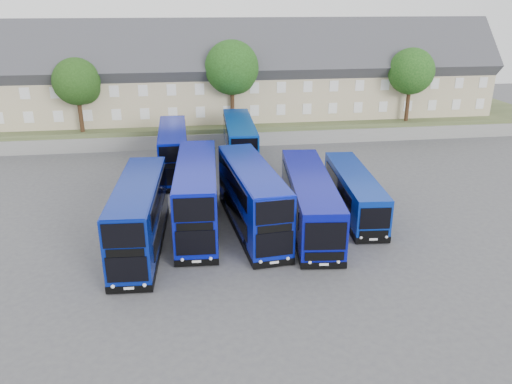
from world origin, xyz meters
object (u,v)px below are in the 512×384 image
at_px(tree_west, 78,83).
at_px(tree_far, 433,62).
at_px(dd_front_mid, 197,196).
at_px(coach_east_a, 309,201).
at_px(tree_east, 412,73).
at_px(tree_mid, 233,70).
at_px(dd_front_left, 140,217).

xyz_separation_m(tree_west, tree_far, (42.00, 7.00, 0.68)).
distance_m(dd_front_mid, coach_east_a, 7.91).
xyz_separation_m(tree_east, tree_far, (6.00, 7.00, 0.34)).
xyz_separation_m(tree_mid, tree_far, (26.00, 6.50, -0.34)).
relative_size(tree_west, tree_far, 0.88).
relative_size(coach_east_a, tree_far, 1.55).
bearing_deg(tree_east, coach_east_a, -127.67).
distance_m(tree_west, tree_mid, 16.04).
height_order(dd_front_left, tree_west, tree_west).
bearing_deg(tree_east, tree_far, 49.40).
bearing_deg(tree_far, dd_front_mid, -137.51).
distance_m(tree_west, tree_east, 36.00).
relative_size(coach_east_a, tree_mid, 1.46).
xyz_separation_m(coach_east_a, tree_far, (22.89, 28.88, 5.95)).
distance_m(tree_mid, tree_far, 26.80).
xyz_separation_m(dd_front_mid, tree_east, (24.75, 21.17, 5.09)).
xyz_separation_m(coach_east_a, tree_mid, (-3.11, 22.38, 6.29)).
relative_size(coach_east_a, tree_west, 1.76).
height_order(dd_front_mid, tree_west, tree_west).
distance_m(dd_front_left, tree_far, 46.67).
xyz_separation_m(dd_front_mid, tree_mid, (4.75, 21.67, 5.77)).
height_order(dd_front_left, coach_east_a, dd_front_left).
relative_size(dd_front_mid, coach_east_a, 0.88).
bearing_deg(tree_east, dd_front_left, -139.95).
relative_size(tree_west, tree_east, 0.94).
bearing_deg(dd_front_mid, tree_mid, 80.65).
height_order(coach_east_a, tree_mid, tree_mid).
relative_size(dd_front_left, dd_front_mid, 0.95).
bearing_deg(dd_front_mid, tree_far, 45.51).
bearing_deg(coach_east_a, tree_mid, 103.70).
bearing_deg(tree_mid, tree_east, -1.43).
relative_size(tree_east, tree_far, 0.94).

